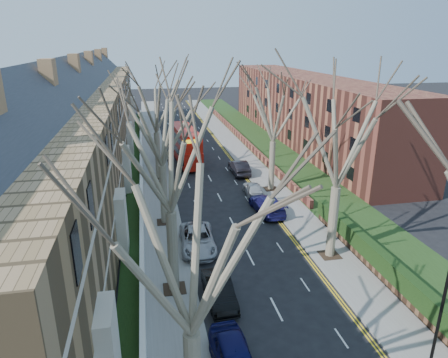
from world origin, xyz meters
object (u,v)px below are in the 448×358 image
lamp_post (444,299)px  car_left_mid (219,290)px  car_right_near (267,204)px  double_decker_bus (185,146)px

lamp_post → car_left_mid: bearing=135.7°
car_right_near → lamp_post: bearing=90.6°
double_decker_bus → car_left_mid: bearing=83.2°
lamp_post → double_decker_bus: 38.07m
car_left_mid → car_right_near: size_ratio=0.81×
lamp_post → double_decker_bus: size_ratio=0.77×
car_left_mid → car_right_near: bearing=59.0°
car_right_near → car_left_mid: bearing=57.5°
lamp_post → double_decker_bus: (-6.99, 37.34, -2.42)m
double_decker_bus → car_left_mid: (-1.14, -29.39, -1.43)m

